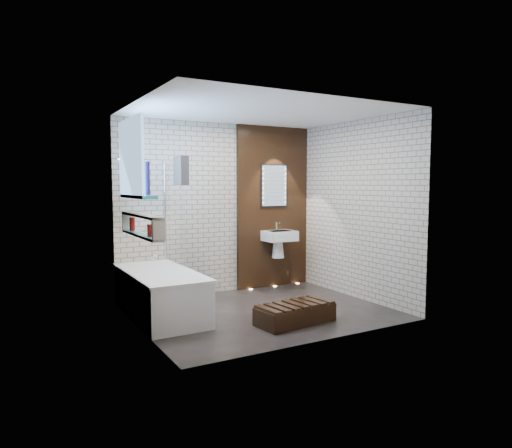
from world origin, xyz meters
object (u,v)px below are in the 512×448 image
bath_screen (174,213)px  walnut_step (295,314)px  led_mirror (274,186)px  washbasin (279,240)px  bathtub (160,294)px

bath_screen → walnut_step: 2.15m
led_mirror → bath_screen: bearing=-169.3°
bath_screen → washbasin: (1.82, 0.18, -0.49)m
walnut_step → washbasin: bearing=63.6°
washbasin → bath_screen: bearing=-174.2°
washbasin → led_mirror: 0.88m
bath_screen → led_mirror: size_ratio=2.00×
led_mirror → walnut_step: (-0.85, -1.86, -1.54)m
bathtub → washbasin: size_ratio=3.00×
bath_screen → washbasin: bearing=5.8°
bath_screen → walnut_step: size_ratio=1.45×
bath_screen → walnut_step: bearing=-57.4°
bathtub → led_mirror: led_mirror is taller
washbasin → walnut_step: (-0.85, -1.70, -0.68)m
washbasin → walnut_step: washbasin is taller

